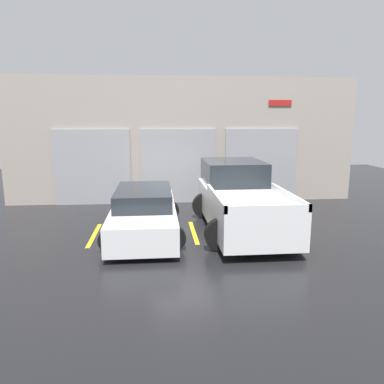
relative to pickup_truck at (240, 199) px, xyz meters
The scene contains 7 objects.
ground_plane 1.83m from the pickup_truck, 153.22° to the left, with size 28.00×28.00×0.00m, color black.
shophouse_building 4.50m from the pickup_truck, 109.70° to the left, with size 13.62×0.68×4.83m.
pickup_truck is the anchor object (origin of this frame).
sedan_white 2.87m from the pickup_truck, behind, with size 2.17×4.68×1.30m.
parking_stripe_far_left 4.37m from the pickup_truck, behind, with size 0.12×2.20×0.01m, color gold.
parking_stripe_left 1.71m from the pickup_truck, 167.80° to the right, with size 0.12×2.20×0.01m, color gold.
parking_stripe_centre 1.71m from the pickup_truck, 12.20° to the right, with size 0.12×2.20×0.01m, color gold.
Camera 1 is at (-1.03, -11.45, 3.27)m, focal length 35.00 mm.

